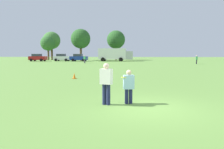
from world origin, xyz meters
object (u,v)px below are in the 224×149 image
traffic_cone (74,76)px  player_thrower (106,81)px  parked_car_mid_left (62,57)px  frisbee (124,78)px  parked_car_near_left (38,58)px  parked_car_center (79,58)px  box_truck (115,54)px  bystander_far_jogger (197,59)px  bystander_sideline_watcher (85,59)px  player_defender (129,85)px

traffic_cone → player_thrower: bearing=-69.4°
traffic_cone → parked_car_mid_left: (-11.14, 36.03, 0.69)m
frisbee → parked_car_near_left: (-21.07, 43.72, -0.21)m
frisbee → parked_car_center: parked_car_center is taller
traffic_cone → frisbee: bearing=-64.8°
box_truck → bystander_far_jogger: 20.29m
frisbee → box_truck: (-1.85, 44.88, 0.62)m
bystander_sideline_watcher → traffic_cone: bearing=-82.1°
parked_car_mid_left → parked_car_center: (4.51, -0.95, 0.00)m
player_thrower → parked_car_mid_left: bearing=107.9°
parked_car_mid_left → parked_car_center: bearing=-11.9°
player_defender → parked_car_mid_left: 47.27m
bystander_far_jogger → box_truck: bearing=141.4°
player_defender → traffic_cone: player_defender is taller
bystander_sideline_watcher → bystander_far_jogger: size_ratio=0.96×
player_defender → parked_car_near_left: bearing=116.0°
player_thrower → box_truck: box_truck is taller
player_defender → parked_car_mid_left: parked_car_mid_left is taller
player_thrower → parked_car_center: bearing=102.8°
parked_car_mid_left → bystander_sideline_watcher: parked_car_mid_left is taller
parked_car_mid_left → box_truck: 13.41m
parked_car_mid_left → parked_car_near_left: bearing=-170.2°
box_truck → parked_car_center: bearing=-173.0°
traffic_cone → parked_car_center: (-6.63, 35.08, 0.69)m
traffic_cone → box_truck: (2.24, 36.17, 1.52)m
traffic_cone → bystander_sideline_watcher: bystander_sideline_watcher is taller
parked_car_center → box_truck: (8.87, 1.09, 0.83)m
player_thrower → player_defender: bearing=14.5°
frisbee → bystander_sideline_watcher: bystander_sideline_watcher is taller
frisbee → parked_car_mid_left: size_ratio=0.06×
parked_car_mid_left → bystander_far_jogger: size_ratio=2.62×
parked_car_mid_left → parked_car_center: same height
player_defender → traffic_cone: 9.68m
player_defender → box_truck: bearing=92.6°
frisbee → parked_car_center: 45.08m
parked_car_center → bystander_sideline_watcher: (3.05, -9.32, -0.03)m
parked_car_mid_left → bystander_far_jogger: 31.79m
frisbee → parked_car_mid_left: bearing=108.8°
player_thrower → parked_car_near_left: parked_car_near_left is taller
parked_car_near_left → parked_car_mid_left: (5.83, 1.01, 0.00)m
parked_car_center → box_truck: box_truck is taller
box_truck → bystander_sideline_watcher: 11.96m
frisbee → traffic_cone: 9.66m
box_truck → frisbee: bearing=-87.6°
bystander_sideline_watcher → parked_car_mid_left: bearing=126.3°
parked_car_mid_left → box_truck: bearing=0.6°
player_defender → box_truck: box_truck is taller
bystander_sideline_watcher → bystander_far_jogger: bearing=-5.9°
frisbee → parked_car_center: size_ratio=0.06×
frisbee → bystander_far_jogger: bystander_far_jogger is taller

